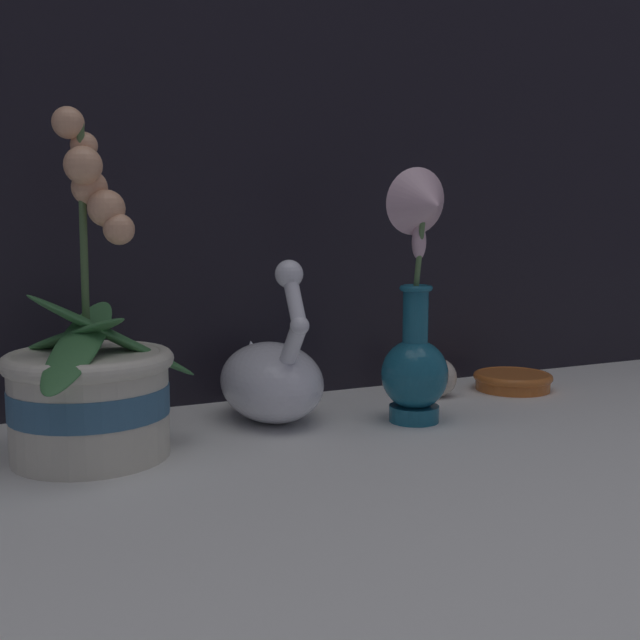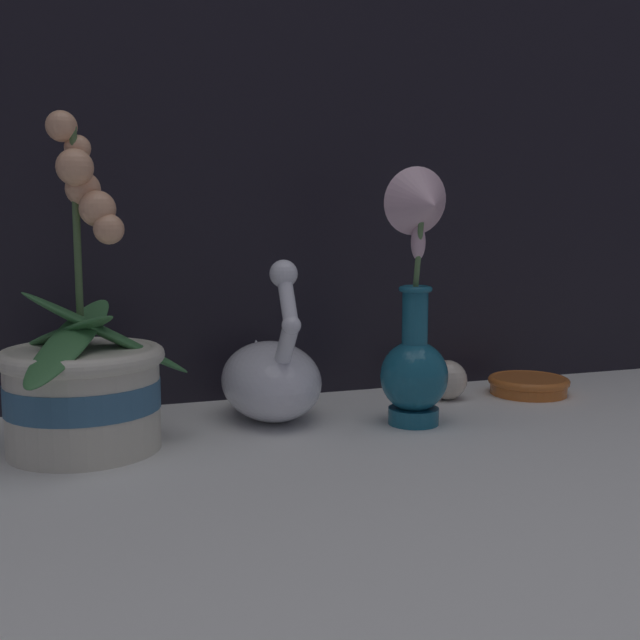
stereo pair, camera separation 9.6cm
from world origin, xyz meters
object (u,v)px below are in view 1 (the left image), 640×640
(blue_vase, at_px, (418,321))
(orchid_potted_plant, at_px, (90,384))
(glass_sphere, at_px, (437,377))
(amber_dish, at_px, (513,380))
(swan_figurine, at_px, (270,377))

(blue_vase, bearing_deg, orchid_potted_plant, 176.39)
(blue_vase, xyz_separation_m, glass_sphere, (0.10, 0.11, -0.10))
(amber_dish, bearing_deg, swan_figurine, -177.90)
(blue_vase, bearing_deg, amber_dish, 23.71)
(swan_figurine, distance_m, blue_vase, 0.20)
(orchid_potted_plant, relative_size, blue_vase, 1.15)
(orchid_potted_plant, height_order, amber_dish, orchid_potted_plant)
(orchid_potted_plant, distance_m, blue_vase, 0.40)
(glass_sphere, height_order, amber_dish, glass_sphere)
(orchid_potted_plant, height_order, glass_sphere, orchid_potted_plant)
(swan_figurine, relative_size, amber_dish, 1.78)
(swan_figurine, xyz_separation_m, glass_sphere, (0.27, 0.02, -0.03))
(amber_dish, bearing_deg, glass_sphere, 176.48)
(blue_vase, xyz_separation_m, amber_dish, (0.24, 0.10, -0.12))
(orchid_potted_plant, height_order, blue_vase, orchid_potted_plant)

